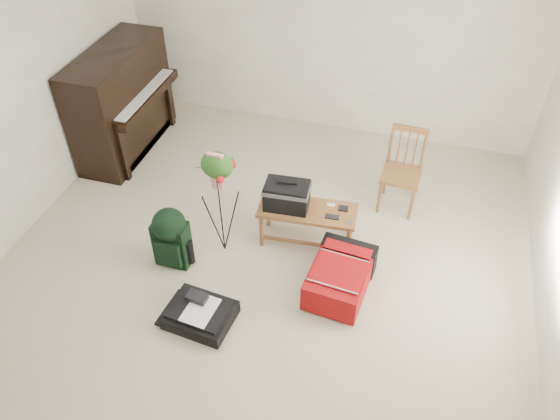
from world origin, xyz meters
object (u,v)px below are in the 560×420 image
(red_suitcase, at_px, (341,273))
(black_duffel, at_px, (200,314))
(bench, at_px, (294,199))
(piano, at_px, (123,104))
(flower_stand, at_px, (221,204))
(green_backpack, at_px, (171,235))
(dining_chair, at_px, (402,171))

(red_suitcase, bearing_deg, black_duffel, -140.59)
(bench, height_order, black_duffel, bench)
(piano, xyz_separation_m, black_duffel, (1.86, -2.22, -0.51))
(flower_stand, bearing_deg, black_duffel, -81.40)
(piano, height_order, green_backpack, piano)
(green_backpack, bearing_deg, black_duffel, -48.34)
(bench, relative_size, black_duffel, 1.63)
(dining_chair, height_order, red_suitcase, dining_chair)
(bench, height_order, red_suitcase, bench)
(green_backpack, xyz_separation_m, flower_stand, (0.40, 0.30, 0.23))
(bench, distance_m, green_backpack, 1.21)
(bench, bearing_deg, dining_chair, 37.02)
(bench, bearing_deg, piano, 152.68)
(piano, xyz_separation_m, green_backpack, (1.34, -1.64, -0.24))
(green_backpack, bearing_deg, flower_stand, 36.57)
(bench, xyz_separation_m, dining_chair, (0.94, 0.83, -0.07))
(piano, relative_size, green_backpack, 2.32)
(piano, xyz_separation_m, red_suitcase, (2.95, -1.48, -0.43))
(bench, distance_m, red_suitcase, 0.84)
(black_duffel, bearing_deg, flower_stand, 102.78)
(flower_stand, bearing_deg, green_backpack, -142.06)
(green_backpack, distance_m, flower_stand, 0.55)
(piano, distance_m, dining_chair, 3.31)
(bench, distance_m, dining_chair, 1.26)
(red_suitcase, xyz_separation_m, flower_stand, (-1.20, 0.14, 0.42))
(dining_chair, height_order, black_duffel, dining_chair)
(dining_chair, distance_m, red_suitcase, 1.39)
(piano, height_order, dining_chair, piano)
(dining_chair, bearing_deg, red_suitcase, -102.55)
(black_duffel, bearing_deg, red_suitcase, 39.84)
(black_duffel, relative_size, green_backpack, 0.93)
(dining_chair, bearing_deg, flower_stand, -140.36)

